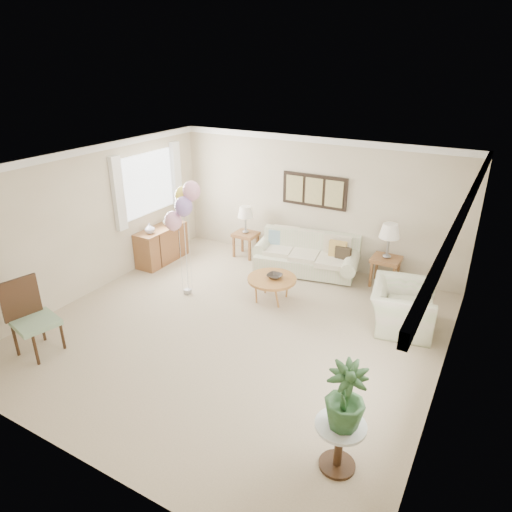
# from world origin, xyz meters

# --- Properties ---
(ground_plane) EXTENTS (6.00, 6.00, 0.00)m
(ground_plane) POSITION_xyz_m (0.00, 0.00, 0.00)
(ground_plane) COLOR tan
(room_shell) EXTENTS (6.04, 6.04, 2.60)m
(room_shell) POSITION_xyz_m (-0.11, 0.09, 1.63)
(room_shell) COLOR beige
(room_shell) RESTS_ON ground
(wall_art_triptych) EXTENTS (1.35, 0.06, 0.65)m
(wall_art_triptych) POSITION_xyz_m (0.00, 2.96, 1.55)
(wall_art_triptych) COLOR black
(wall_art_triptych) RESTS_ON ground
(sofa) EXTENTS (2.28, 1.15, 0.79)m
(sofa) POSITION_xyz_m (0.09, 2.52, 0.31)
(sofa) COLOR beige
(sofa) RESTS_ON ground
(end_table_left) EXTENTS (0.49, 0.44, 0.53)m
(end_table_left) POSITION_xyz_m (-1.37, 2.60, 0.45)
(end_table_left) COLOR olive
(end_table_left) RESTS_ON ground
(end_table_right) EXTENTS (0.52, 0.47, 0.56)m
(end_table_right) POSITION_xyz_m (1.61, 2.69, 0.47)
(end_table_right) COLOR olive
(end_table_right) RESTS_ON ground
(lamp_left) EXTENTS (0.33, 0.33, 0.59)m
(lamp_left) POSITION_xyz_m (-1.37, 2.60, 0.98)
(lamp_left) COLOR gray
(lamp_left) RESTS_ON end_table_left
(lamp_right) EXTENTS (0.38, 0.38, 0.66)m
(lamp_right) POSITION_xyz_m (1.61, 2.69, 1.07)
(lamp_right) COLOR gray
(lamp_right) RESTS_ON end_table_right
(coffee_table) EXTENTS (0.86, 0.86, 0.44)m
(coffee_table) POSITION_xyz_m (0.03, 1.13, 0.40)
(coffee_table) COLOR #A1722D
(coffee_table) RESTS_ON ground
(decor_bowl) EXTENTS (0.27, 0.27, 0.06)m
(decor_bowl) POSITION_xyz_m (0.07, 1.16, 0.47)
(decor_bowl) COLOR #2C2722
(decor_bowl) RESTS_ON coffee_table
(armchair) EXTENTS (1.13, 1.24, 0.70)m
(armchair) POSITION_xyz_m (2.23, 1.38, 0.35)
(armchair) COLOR beige
(armchair) RESTS_ON ground
(side_table) EXTENTS (0.53, 0.53, 0.57)m
(side_table) POSITION_xyz_m (2.31, -1.72, 0.43)
(side_table) COLOR silver
(side_table) RESTS_ON ground
(potted_plant) EXTENTS (0.50, 0.50, 0.73)m
(potted_plant) POSITION_xyz_m (2.33, -1.73, 0.94)
(potted_plant) COLOR #24461F
(potted_plant) RESTS_ON side_table
(accent_chair) EXTENTS (0.67, 0.67, 1.13)m
(accent_chair) POSITION_xyz_m (-2.26, -1.91, 0.59)
(accent_chair) COLOR gray
(accent_chair) RESTS_ON ground
(credenza) EXTENTS (0.46, 1.20, 0.74)m
(credenza) POSITION_xyz_m (-2.76, 1.50, 0.37)
(credenza) COLOR olive
(credenza) RESTS_ON ground
(vase_white) EXTENTS (0.23, 0.23, 0.20)m
(vase_white) POSITION_xyz_m (-2.74, 1.17, 0.84)
(vase_white) COLOR #B9B6C8
(vase_white) RESTS_ON credenza
(vase_sage) EXTENTS (0.25, 0.25, 0.20)m
(vase_sage) POSITION_xyz_m (-2.74, 1.71, 0.84)
(vase_sage) COLOR #B3BCAB
(vase_sage) RESTS_ON credenza
(balloon_cluster) EXTENTS (0.57, 0.55, 2.10)m
(balloon_cluster) POSITION_xyz_m (-1.39, 0.59, 1.70)
(balloon_cluster) COLOR gray
(balloon_cluster) RESTS_ON ground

